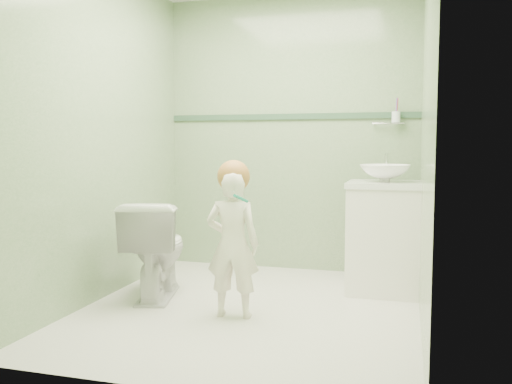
% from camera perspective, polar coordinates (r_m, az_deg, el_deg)
% --- Properties ---
extents(ground, '(2.50, 2.50, 0.00)m').
position_cam_1_polar(ground, '(3.69, -0.65, -12.36)').
color(ground, beige).
rests_on(ground, ground).
extents(room_shell, '(2.50, 2.54, 2.40)m').
position_cam_1_polar(room_shell, '(3.52, -0.67, 6.61)').
color(room_shell, gray).
rests_on(room_shell, ground).
extents(trim_stripe, '(2.20, 0.02, 0.05)m').
position_cam_1_polar(trim_stripe, '(4.73, 3.63, 8.03)').
color(trim_stripe, '#34553E').
rests_on(trim_stripe, room_shell).
extents(vanity, '(0.52, 0.50, 0.80)m').
position_cam_1_polar(vanity, '(4.14, 13.43, -4.88)').
color(vanity, white).
rests_on(vanity, ground).
extents(counter, '(0.54, 0.52, 0.04)m').
position_cam_1_polar(counter, '(4.09, 13.55, 0.79)').
color(counter, white).
rests_on(counter, vanity).
extents(basin, '(0.37, 0.37, 0.13)m').
position_cam_1_polar(basin, '(4.08, 13.57, 1.96)').
color(basin, white).
rests_on(basin, counter).
extents(faucet, '(0.03, 0.13, 0.18)m').
position_cam_1_polar(faucet, '(4.27, 13.70, 3.16)').
color(faucet, silver).
rests_on(faucet, counter).
extents(cup_holder, '(0.26, 0.07, 0.21)m').
position_cam_1_polar(cup_holder, '(4.57, 14.60, 7.71)').
color(cup_holder, silver).
rests_on(cup_holder, room_shell).
extents(toilet, '(0.55, 0.77, 0.71)m').
position_cam_1_polar(toilet, '(3.96, -10.60, -5.96)').
color(toilet, white).
rests_on(toilet, ground).
extents(toddler, '(0.37, 0.26, 0.94)m').
position_cam_1_polar(toddler, '(3.43, -2.51, -5.60)').
color(toddler, white).
rests_on(toddler, ground).
extents(hair_cap, '(0.21, 0.21, 0.21)m').
position_cam_1_polar(hair_cap, '(3.40, -2.41, 1.68)').
color(hair_cap, '#AD7033').
rests_on(hair_cap, toddler).
extents(teal_toothbrush, '(0.11, 0.14, 0.08)m').
position_cam_1_polar(teal_toothbrush, '(3.25, -1.72, -0.61)').
color(teal_toothbrush, '#158F70').
rests_on(teal_toothbrush, toddler).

